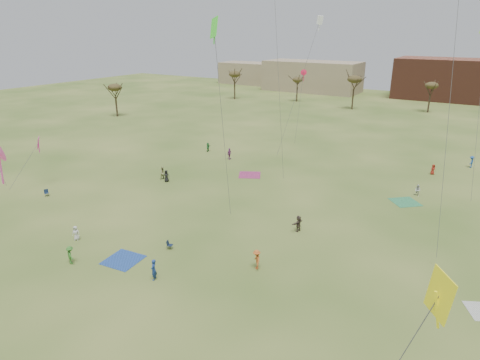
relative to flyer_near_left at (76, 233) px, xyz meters
The scene contains 23 objects.
ground 12.75m from the flyer_near_left, ahead, with size 260.00×260.00×0.00m, color #31541A.
flyer_near_left is the anchor object (origin of this frame).
flyer_near_center 4.70m from the flyer_near_left, 43.35° to the right, with size 1.12×0.64×1.73m, color #357828.
flyer_near_right 11.75m from the flyer_near_left, ahead, with size 0.70×0.46×1.91m, color navy.
spectator_fore_b 19.16m from the flyer_near_left, 104.67° to the left, with size 0.91×0.71×1.87m, color #989861.
spectator_fore_c 22.95m from the flyer_near_left, 36.87° to the left, with size 1.65×0.52×1.78m, color #4B3E36.
flyer_mid_a 18.39m from the flyer_near_left, 101.74° to the left, with size 0.84×0.55×1.71m, color black.
flyer_mid_b 18.96m from the flyer_near_left, 15.26° to the left, with size 1.20×0.69×1.86m, color #C35D24.
spectator_mid_d 31.84m from the flyer_near_left, 93.97° to the left, with size 1.09×0.45×1.86m, color #8D3A87.
spectator_mid_e 41.35m from the flyer_near_left, 48.83° to the left, with size 0.72×0.56×1.49m, color silver.
flyer_far_a 34.66m from the flyer_near_left, 103.31° to the left, with size 1.42×0.45×1.53m, color #297C3B.
flyer_far_b 49.58m from the flyer_near_left, 56.23° to the left, with size 0.76×0.49×1.55m, color maroon.
flyer_far_c 57.61m from the flyer_near_left, 56.18° to the left, with size 1.19×0.69×1.85m, color #204D96.
blanket_blue 7.06m from the flyer_near_left, ahead, with size 3.14×3.14×0.03m, color #224695.
blanket_plum 27.09m from the flyer_near_left, 79.92° to the left, with size 3.14×3.14×0.03m, color #9A2F62.
blanket_olive 38.51m from the flyer_near_left, 46.76° to the left, with size 3.08×3.08×0.03m, color #318853.
camp_chair_left 14.46m from the flyer_near_left, 156.59° to the left, with size 0.71×0.69×0.87m.
camp_chair_center 10.01m from the flyer_near_left, 21.09° to the left, with size 0.69×0.66×0.87m.
kites_aloft 32.16m from the flyer_near_left, 65.42° to the left, with size 67.49×57.66×25.88m.
tree_line 79.16m from the flyer_near_left, 82.83° to the left, with size 117.44×49.32×8.91m.
building_tan 116.41m from the flyer_near_left, 101.05° to the left, with size 32.00×14.00×10.00m, color #937F60.
building_brick 120.59m from the flyer_near_left, 81.55° to the left, with size 26.00×16.00×12.00m, color brown.
building_tan_west 132.02m from the flyer_near_left, 113.35° to the left, with size 20.00×12.00×8.00m, color #937F60.
Camera 1 is at (21.56, -22.62, 20.27)m, focal length 31.27 mm.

